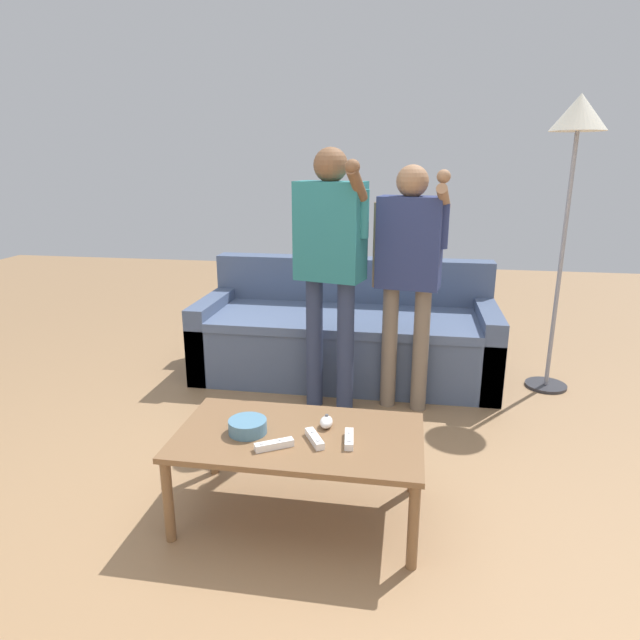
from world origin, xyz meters
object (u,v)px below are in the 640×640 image
(game_remote_wand_near, at_px, (349,439))
(game_remote_wand_spare, at_px, (273,445))
(couch, at_px, (346,335))
(player_right, at_px, (409,261))
(snack_bowl, at_px, (248,426))
(player_center, at_px, (330,251))
(coffee_table, at_px, (299,443))
(game_remote_nunchuk, at_px, (326,422))
(floor_lamp, at_px, (577,137))
(game_remote_wand_far, at_px, (315,439))

(game_remote_wand_near, bearing_deg, game_remote_wand_spare, -161.85)
(couch, height_order, game_remote_wand_spare, couch)
(player_right, xyz_separation_m, game_remote_wand_near, (-0.21, -1.25, -0.54))
(snack_bowl, xyz_separation_m, player_center, (0.19, 1.15, 0.58))
(coffee_table, relative_size, player_right, 0.70)
(coffee_table, distance_m, game_remote_nunchuk, 0.15)
(snack_bowl, relative_size, game_remote_wand_near, 1.10)
(coffee_table, height_order, floor_lamp, floor_lamp)
(player_right, bearing_deg, game_remote_nunchuk, -106.09)
(couch, height_order, player_center, player_center)
(coffee_table, xyz_separation_m, game_remote_wand_near, (0.22, -0.04, 0.06))
(game_remote_wand_near, xyz_separation_m, game_remote_wand_spare, (-0.30, -0.10, -0.00))
(coffee_table, distance_m, player_center, 1.31)
(game_remote_wand_spare, bearing_deg, couch, 87.72)
(floor_lamp, distance_m, player_center, 1.70)
(couch, bearing_deg, game_remote_wand_spare, -92.28)
(player_center, relative_size, game_remote_wand_near, 10.62)
(game_remote_wand_near, bearing_deg, game_remote_wand_far, -172.07)
(couch, distance_m, player_center, 0.96)
(player_right, bearing_deg, couch, 128.23)
(snack_bowl, distance_m, player_center, 1.30)
(game_remote_nunchuk, distance_m, game_remote_wand_far, 0.14)
(coffee_table, distance_m, game_remote_wand_near, 0.23)
(player_center, distance_m, game_remote_wand_near, 1.33)
(game_remote_wand_far, bearing_deg, player_center, 95.47)
(couch, xyz_separation_m, game_remote_wand_far, (0.08, -1.82, 0.13))
(game_remote_wand_near, distance_m, game_remote_wand_spare, 0.32)
(snack_bowl, bearing_deg, couch, 83.05)
(floor_lamp, xyz_separation_m, game_remote_wand_near, (-1.20, -1.74, -1.26))
(coffee_table, height_order, player_center, player_center)
(coffee_table, xyz_separation_m, game_remote_wand_far, (0.08, -0.06, 0.06))
(couch, relative_size, snack_bowl, 12.81)
(game_remote_wand_spare, bearing_deg, game_remote_nunchuk, 49.75)
(game_remote_nunchuk, height_order, game_remote_wand_far, game_remote_nunchuk)
(floor_lamp, distance_m, game_remote_wand_spare, 2.69)
(snack_bowl, relative_size, floor_lamp, 0.09)
(snack_bowl, relative_size, player_right, 0.11)
(player_center, xyz_separation_m, game_remote_wand_near, (0.26, -1.16, -0.60))
(game_remote_nunchuk, bearing_deg, snack_bowl, -161.77)
(floor_lamp, relative_size, game_remote_wand_spare, 12.20)
(player_center, height_order, game_remote_wand_far, player_center)
(game_remote_wand_far, bearing_deg, couch, 92.59)
(game_remote_wand_far, bearing_deg, player_right, 74.45)
(game_remote_wand_far, bearing_deg, coffee_table, 144.64)
(game_remote_wand_far, bearing_deg, floor_lamp, 52.65)
(couch, distance_m, game_remote_wand_near, 1.82)
(snack_bowl, xyz_separation_m, game_remote_wand_near, (0.44, -0.01, -0.01))
(game_remote_nunchuk, height_order, floor_lamp, floor_lamp)
(coffee_table, relative_size, snack_bowl, 6.39)
(game_remote_nunchuk, relative_size, floor_lamp, 0.05)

